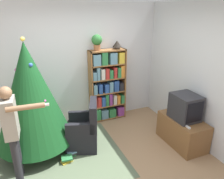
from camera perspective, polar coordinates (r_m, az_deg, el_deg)
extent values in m
plane|color=#9E7A56|center=(3.78, -1.71, -20.28)|extent=(14.00, 14.00, 0.00)
cube|color=silver|center=(4.77, -9.95, 6.17)|extent=(8.00, 0.10, 2.60)
cube|color=silver|center=(4.15, 24.11, 2.39)|extent=(0.10, 8.00, 2.60)
cube|color=#56664C|center=(4.07, -14.71, -17.46)|extent=(2.34, 1.82, 0.01)
cube|color=brown|center=(4.81, -5.53, 0.40)|extent=(0.03, 0.26, 1.63)
cube|color=brown|center=(5.08, 2.93, 1.60)|extent=(0.03, 0.26, 1.63)
cube|color=brown|center=(4.72, -1.26, 10.18)|extent=(0.81, 0.26, 0.03)
cube|color=brown|center=(5.04, -1.71, 1.47)|extent=(0.81, 0.01, 1.63)
cube|color=brown|center=(5.25, -1.12, -7.05)|extent=(0.78, 0.26, 0.03)
cube|color=#2D7A42|center=(5.06, -3.98, -6.38)|extent=(0.15, 0.18, 0.26)
cube|color=#5B899E|center=(5.14, -2.16, -6.23)|extent=(0.16, 0.21, 0.21)
cube|color=#2D7A42|center=(5.21, -0.25, -5.85)|extent=(0.16, 0.24, 0.20)
cube|color=#843889|center=(5.29, 1.92, -5.39)|extent=(0.15, 0.24, 0.21)
cube|color=brown|center=(5.10, -1.15, -3.89)|extent=(0.78, 0.26, 0.03)
cube|color=#B22D28|center=(4.94, -4.64, -3.17)|extent=(0.07, 0.24, 0.23)
cube|color=#B22D28|center=(4.96, -3.59, -3.04)|extent=(0.08, 0.23, 0.23)
cube|color=#284C93|center=(5.00, -2.57, -2.90)|extent=(0.08, 0.24, 0.21)
cube|color=#2D7A42|center=(5.00, -1.55, -2.60)|extent=(0.07, 0.20, 0.26)
cube|color=#843889|center=(5.05, -0.72, -2.32)|extent=(0.07, 0.24, 0.27)
cube|color=beige|center=(5.09, 0.43, -2.43)|extent=(0.08, 0.23, 0.22)
cube|color=orange|center=(5.12, 1.34, -2.37)|extent=(0.08, 0.22, 0.20)
cube|color=#2D7A42|center=(5.16, 2.41, -2.26)|extent=(0.08, 0.22, 0.19)
cube|color=brown|center=(4.98, -1.17, -0.55)|extent=(0.78, 0.26, 0.03)
cube|color=#5B899E|center=(4.82, -4.66, 0.19)|extent=(0.08, 0.23, 0.21)
cube|color=#284C93|center=(4.84, -3.22, 0.31)|extent=(0.08, 0.18, 0.21)
cube|color=#284C93|center=(4.90, -1.67, 0.46)|extent=(0.10, 0.22, 0.19)
cube|color=#5B899E|center=(4.92, -0.44, 0.82)|extent=(0.08, 0.19, 0.23)
cube|color=#284C93|center=(4.97, 0.86, 1.08)|extent=(0.11, 0.20, 0.24)
cube|color=#232328|center=(5.04, 2.11, 0.99)|extent=(0.09, 0.22, 0.18)
cube|color=brown|center=(4.87, -1.20, 2.95)|extent=(0.78, 0.26, 0.03)
cube|color=#5B899E|center=(4.71, -4.81, 3.60)|extent=(0.08, 0.21, 0.18)
cube|color=#5B899E|center=(4.72, -3.84, 4.23)|extent=(0.06, 0.20, 0.27)
cube|color=beige|center=(4.77, -2.69, 4.16)|extent=(0.08, 0.22, 0.23)
cube|color=#B22D28|center=(4.79, -1.51, 4.27)|extent=(0.08, 0.20, 0.23)
cube|color=#2D7A42|center=(4.85, -0.60, 4.22)|extent=(0.08, 0.25, 0.19)
cube|color=#B22D28|center=(4.87, 0.51, 4.56)|extent=(0.07, 0.22, 0.23)
cube|color=#2D7A42|center=(4.89, 1.61, 4.58)|extent=(0.08, 0.19, 0.22)
cube|color=orange|center=(4.92, 2.44, 4.90)|extent=(0.08, 0.20, 0.26)
cube|color=brown|center=(4.78, -1.23, 6.60)|extent=(0.78, 0.26, 0.03)
cube|color=#5B899E|center=(4.65, -4.29, 7.79)|extent=(0.17, 0.23, 0.23)
cube|color=#2D7A42|center=(4.70, -2.27, 8.20)|extent=(0.13, 0.24, 0.27)
cube|color=#5B899E|center=(4.76, 0.08, 8.23)|extent=(0.16, 0.20, 0.24)
cube|color=gold|center=(4.86, 2.07, 8.42)|extent=(0.13, 0.24, 0.24)
cube|color=brown|center=(4.43, 17.86, -10.28)|extent=(0.51, 0.94, 0.53)
cube|color=#28282D|center=(4.20, 18.61, -4.36)|extent=(0.43, 0.49, 0.48)
cube|color=black|center=(4.04, 20.88, -5.69)|extent=(0.35, 0.01, 0.37)
cube|color=white|center=(4.03, 19.17, -9.22)|extent=(0.04, 0.12, 0.02)
cylinder|color=#4C3323|center=(4.39, -18.75, -14.08)|extent=(0.36, 0.36, 0.10)
cylinder|color=brown|center=(4.33, -18.92, -12.88)|extent=(0.08, 0.08, 0.12)
cone|color=#14471E|center=(3.91, -20.53, -1.21)|extent=(1.33, 1.33, 1.77)
sphere|color=#B74C93|center=(3.68, -17.18, -2.86)|extent=(0.05, 0.05, 0.05)
sphere|color=#335BB2|center=(3.65, -20.50, 6.02)|extent=(0.07, 0.07, 0.07)
sphere|color=red|center=(4.01, -22.49, 3.16)|extent=(0.05, 0.05, 0.05)
sphere|color=#B74C93|center=(4.69, -20.26, -6.63)|extent=(0.05, 0.05, 0.05)
sphere|color=red|center=(4.08, -26.58, -9.58)|extent=(0.04, 0.04, 0.04)
sphere|color=#B74C93|center=(3.80, -23.75, 4.71)|extent=(0.05, 0.05, 0.05)
sphere|color=silver|center=(4.19, -23.27, -0.98)|extent=(0.06, 0.06, 0.06)
sphere|color=red|center=(3.62, -21.09, -4.16)|extent=(0.05, 0.05, 0.05)
sphere|color=silver|center=(4.05, -26.24, -7.56)|extent=(0.06, 0.06, 0.06)
sphere|color=#E5CC4C|center=(3.69, -22.34, 12.10)|extent=(0.07, 0.07, 0.07)
cube|color=black|center=(4.20, -7.87, -12.15)|extent=(0.71, 0.71, 0.42)
cube|color=black|center=(3.96, -4.86, -6.53)|extent=(0.30, 0.57, 0.50)
cube|color=black|center=(4.25, -7.85, -6.88)|extent=(0.50, 0.24, 0.20)
cube|color=black|center=(3.84, -8.36, -10.21)|extent=(0.50, 0.24, 0.20)
cylinder|color=#232328|center=(3.75, -23.43, -15.23)|extent=(0.11, 0.11, 0.76)
cylinder|color=#232328|center=(3.61, -23.60, -16.87)|extent=(0.11, 0.11, 0.76)
cube|color=gray|center=(3.34, -25.15, -6.76)|extent=(0.20, 0.33, 0.57)
cylinder|color=#8C6647|center=(3.53, -24.80, -5.73)|extent=(0.07, 0.07, 0.46)
cylinder|color=#8C6647|center=(3.05, -21.63, -4.34)|extent=(0.48, 0.10, 0.07)
cube|color=white|center=(3.04, -17.13, -3.84)|extent=(0.11, 0.04, 0.03)
sphere|color=#8C6647|center=(3.20, -26.16, -0.80)|extent=(0.17, 0.17, 0.17)
cylinder|color=#935B38|center=(4.63, -3.94, 10.87)|extent=(0.14, 0.14, 0.12)
sphere|color=#2D7033|center=(4.60, -3.99, 12.82)|extent=(0.22, 0.22, 0.22)
cylinder|color=#473828|center=(4.80, 1.31, 10.79)|extent=(0.12, 0.12, 0.04)
cone|color=black|center=(4.78, 1.32, 11.85)|extent=(0.20, 0.20, 0.14)
cube|color=#2D7A42|center=(4.13, -10.68, -16.26)|extent=(0.21, 0.15, 0.04)
cube|color=#232328|center=(4.11, -10.56, -15.91)|extent=(0.17, 0.17, 0.03)
cube|color=#5B899E|center=(4.09, -10.48, -15.62)|extent=(0.19, 0.18, 0.02)
cube|color=gold|center=(4.00, -11.72, -17.88)|extent=(0.21, 0.16, 0.03)
cube|color=gold|center=(3.99, -11.73, -17.36)|extent=(0.20, 0.12, 0.04)
cube|color=#2D7A42|center=(3.97, -11.71, -17.07)|extent=(0.20, 0.18, 0.03)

